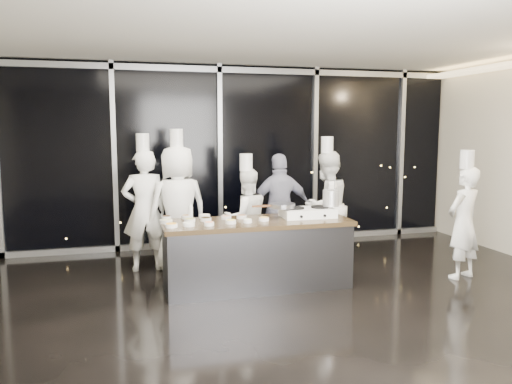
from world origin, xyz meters
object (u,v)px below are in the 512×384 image
at_px(frying_pan, 282,206).
at_px(chef_left, 178,207).
at_px(chef_center, 246,218).
at_px(chef_side, 464,221).
at_px(demo_counter, 257,254).
at_px(stove, 308,212).
at_px(guest, 280,208).
at_px(chef_right, 326,205).
at_px(stock_pot, 331,198).
at_px(chef_far_left, 145,209).

height_order(frying_pan, chef_left, chef_left).
height_order(chef_center, chef_side, chef_side).
xyz_separation_m(demo_counter, frying_pan, (0.37, 0.08, 0.62)).
distance_m(stove, chef_side, 2.21).
height_order(frying_pan, guest, guest).
bearing_deg(frying_pan, chef_left, 143.42).
relative_size(guest, chef_right, 0.87).
bearing_deg(chef_center, frying_pan, 100.45).
distance_m(chef_center, chef_side, 3.09).
bearing_deg(chef_side, stove, -30.37).
bearing_deg(guest, chef_center, 18.56).
xyz_separation_m(chef_right, chef_side, (1.46, -1.42, -0.07)).
bearing_deg(chef_center, stock_pot, 129.06).
bearing_deg(demo_counter, stove, 4.59).
height_order(stove, chef_left, chef_left).
xyz_separation_m(chef_far_left, guest, (2.07, -0.08, -0.06)).
distance_m(stove, guest, 1.09).
bearing_deg(guest, chef_far_left, -0.85).
bearing_deg(guest, chef_right, 175.37).
bearing_deg(chef_side, guest, -53.79).
distance_m(chef_left, chef_right, 2.34).
bearing_deg(chef_center, chef_right, 177.75).
distance_m(stove, chef_right, 1.23).
relative_size(chef_far_left, chef_center, 1.17).
distance_m(stove, frying_pan, 0.38).
height_order(chef_far_left, guest, chef_far_left).
bearing_deg(chef_right, chef_side, 111.25).
bearing_deg(frying_pan, chef_center, 109.36).
xyz_separation_m(demo_counter, stock_pot, (1.05, 0.03, 0.70)).
bearing_deg(stove, chef_left, 149.55).
relative_size(frying_pan, chef_far_left, 0.29).
height_order(frying_pan, chef_side, chef_side).
height_order(demo_counter, guest, guest).
relative_size(demo_counter, guest, 1.44).
distance_m(stock_pot, chef_side, 1.91).
distance_m(stove, chef_far_left, 2.41).
bearing_deg(chef_far_left, guest, 175.85).
height_order(chef_far_left, chef_right, chef_far_left).
xyz_separation_m(chef_far_left, chef_left, (0.47, -0.12, 0.02)).
bearing_deg(chef_left, guest, 166.86).
xyz_separation_m(frying_pan, chef_far_left, (-1.75, 1.14, -0.15)).
bearing_deg(chef_right, chef_far_left, -27.70).
relative_size(chef_left, chef_center, 1.21).
bearing_deg(stove, frying_pan, 178.46).
height_order(chef_far_left, chef_left, chef_left).
bearing_deg(guest, chef_left, 2.88).
bearing_deg(frying_pan, chef_far_left, 148.95).
distance_m(stove, chef_left, 1.94).
relative_size(chef_left, chef_right, 1.06).
xyz_separation_m(frying_pan, guest, (0.32, 1.06, -0.21)).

